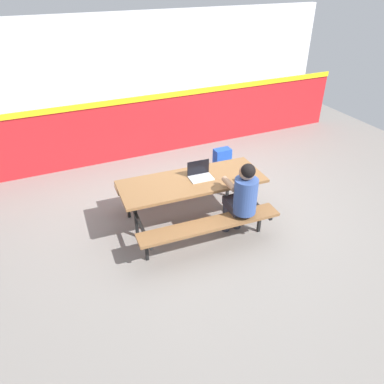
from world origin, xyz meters
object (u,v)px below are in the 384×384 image
picnic_table_main (192,190)px  student_nearer (243,196)px  laptop_silver (200,174)px  backpack_dark (222,160)px

picnic_table_main → student_nearer: (0.46, -0.58, 0.13)m
picnic_table_main → student_nearer: student_nearer is taller
student_nearer → laptop_silver: (-0.32, 0.61, 0.08)m
student_nearer → laptop_silver: 0.69m
backpack_dark → laptop_silver: bearing=-129.8°
picnic_table_main → backpack_dark: bearing=47.4°
student_nearer → backpack_dark: student_nearer is taller
laptop_silver → picnic_table_main: bearing=-167.2°
picnic_table_main → laptop_silver: 0.25m
laptop_silver → backpack_dark: laptop_silver is taller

